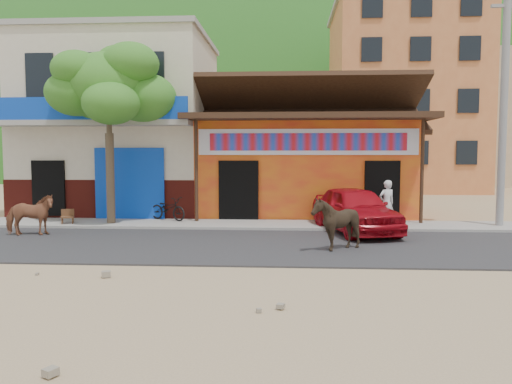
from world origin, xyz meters
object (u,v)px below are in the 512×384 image
at_px(tree, 109,133).
at_px(cow_dark, 336,223).
at_px(scooter, 168,209).
at_px(pedestrian, 387,203).
at_px(cow_tan, 30,215).
at_px(cafe_chair_right, 67,210).
at_px(utility_pole, 504,101).
at_px(red_car, 355,209).

xyz_separation_m(tree, cow_dark, (7.13, -3.92, -2.41)).
height_order(cow_dark, scooter, cow_dark).
bearing_deg(scooter, pedestrian, -67.98).
bearing_deg(tree, cow_tan, -126.50).
xyz_separation_m(pedestrian, cafe_chair_right, (-10.50, -0.05, -0.30)).
xyz_separation_m(cow_tan, pedestrian, (10.74, 2.03, 0.21)).
distance_m(tree, cow_dark, 8.49).
relative_size(utility_pole, cafe_chair_right, 9.10).
bearing_deg(scooter, cafe_chair_right, 137.17).
relative_size(scooter, cafe_chair_right, 1.76).
height_order(tree, cafe_chair_right, tree).
distance_m(utility_pole, red_car, 6.00).
bearing_deg(tree, scooter, 23.49).
distance_m(tree, cow_tan, 3.71).
height_order(red_car, scooter, red_car).
bearing_deg(cow_dark, scooter, -126.06).
xyz_separation_m(cow_tan, scooter, (3.40, 2.98, -0.12)).
bearing_deg(utility_pole, cow_tan, -170.49).
relative_size(cow_dark, cafe_chair_right, 1.53).
bearing_deg(cafe_chair_right, cow_dark, -43.76).
bearing_deg(pedestrian, cow_tan, -11.30).
height_order(cow_tan, red_car, red_car).
bearing_deg(red_car, cafe_chair_right, 159.95).
bearing_deg(red_car, cow_tan, 171.76).
relative_size(utility_pole, red_car, 1.93).
bearing_deg(cow_dark, cow_tan, -95.98).
bearing_deg(scooter, cow_dark, -101.62).
bearing_deg(cow_dark, tree, -113.81).
height_order(utility_pole, red_car, utility_pole).
bearing_deg(red_car, utility_pole, -1.46).
bearing_deg(pedestrian, cow_dark, 40.18).
bearing_deg(cow_tan, pedestrian, -90.41).
relative_size(cow_dark, red_car, 0.32).
bearing_deg(pedestrian, red_car, 13.94).
relative_size(cow_tan, pedestrian, 0.97).
bearing_deg(cow_dark, red_car, 168.66).
distance_m(cow_dark, cafe_chair_right, 9.29).
height_order(utility_pole, cafe_chair_right, utility_pole).
relative_size(cow_tan, scooter, 0.93).
relative_size(cow_dark, pedestrian, 0.91).
bearing_deg(cow_tan, scooter, -59.81).
relative_size(utility_pole, cow_dark, 5.95).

